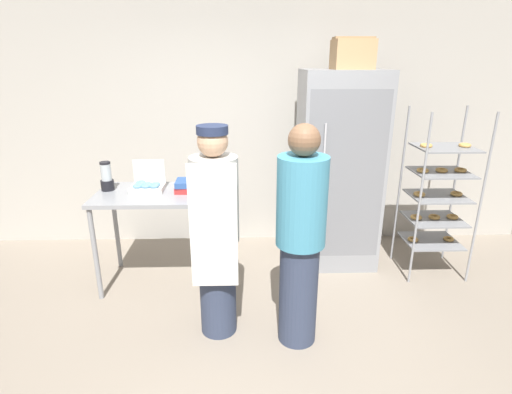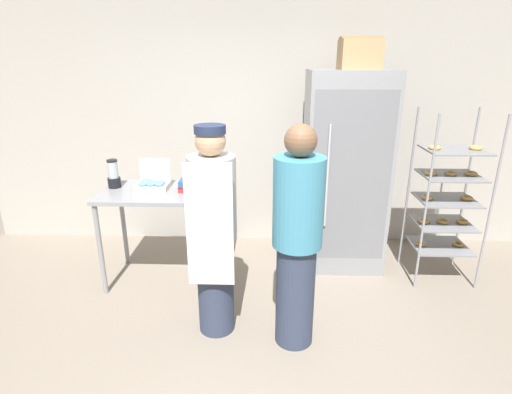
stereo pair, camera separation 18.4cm
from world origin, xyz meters
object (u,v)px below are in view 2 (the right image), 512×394
object	(u,v)px
blender_pitcher	(114,175)
cardboard_storage_box	(360,54)
refrigerator	(345,173)
donut_box	(152,184)
person_baker	(214,231)
binder_stack	(197,185)
person_customer	(297,239)
baking_rack	(447,199)

from	to	relation	value
blender_pitcher	cardboard_storage_box	distance (m)	2.53
refrigerator	cardboard_storage_box	size ratio (longest dim) A/B	5.46
donut_box	blender_pitcher	world-z (taller)	same
blender_pitcher	person_baker	distance (m)	1.38
binder_stack	cardboard_storage_box	bearing A→B (deg)	12.53
blender_pitcher	person_baker	xyz separation A→B (m)	(1.06, -0.86, -0.18)
blender_pitcher	person_customer	xyz separation A→B (m)	(1.67, -0.98, -0.18)
refrigerator	baking_rack	xyz separation A→B (m)	(0.93, -0.26, -0.18)
donut_box	blender_pitcher	xyz separation A→B (m)	(-0.37, 0.03, 0.07)
blender_pitcher	cardboard_storage_box	size ratio (longest dim) A/B	0.75
person_baker	cardboard_storage_box	bearing A→B (deg)	43.14
refrigerator	binder_stack	size ratio (longest dim) A/B	6.41
blender_pitcher	refrigerator	bearing A→B (deg)	8.08
refrigerator	binder_stack	bearing A→B (deg)	-165.41
refrigerator	blender_pitcher	world-z (taller)	refrigerator
refrigerator	person_baker	size ratio (longest dim) A/B	1.20
cardboard_storage_box	refrigerator	bearing A→B (deg)	135.71
refrigerator	blender_pitcher	distance (m)	2.24
baking_rack	cardboard_storage_box	world-z (taller)	cardboard_storage_box
blender_pitcher	person_baker	world-z (taller)	person_baker
binder_stack	cardboard_storage_box	xyz separation A→B (m)	(1.47, 0.33, 1.15)
baking_rack	binder_stack	size ratio (longest dim) A/B	5.32
person_baker	baking_rack	bearing A→B (deg)	23.70
baking_rack	donut_box	world-z (taller)	baking_rack
baking_rack	person_customer	bearing A→B (deg)	-145.03
person_customer	cardboard_storage_box	bearing A→B (deg)	64.44
cardboard_storage_box	person_customer	bearing A→B (deg)	-115.56
baking_rack	refrigerator	bearing A→B (deg)	164.52
person_baker	refrigerator	bearing A→B (deg)	45.32
person_baker	donut_box	bearing A→B (deg)	129.37
baking_rack	blender_pitcher	distance (m)	3.16
refrigerator	person_customer	bearing A→B (deg)	-113.12
binder_stack	person_customer	bearing A→B (deg)	-46.58
refrigerator	person_baker	xyz separation A→B (m)	(-1.17, -1.18, -0.13)
baking_rack	person_baker	xyz separation A→B (m)	(-2.10, -0.92, 0.04)
blender_pitcher	cardboard_storage_box	bearing A→B (deg)	6.82
binder_stack	baking_rack	bearing A→B (deg)	2.76
baking_rack	cardboard_storage_box	xyz separation A→B (m)	(-0.89, 0.21, 1.30)
binder_stack	person_customer	size ratio (longest dim) A/B	0.18
donut_box	binder_stack	xyz separation A→B (m)	(0.42, -0.03, 0.00)
baking_rack	person_customer	distance (m)	1.81
blender_pitcher	binder_stack	bearing A→B (deg)	-4.08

